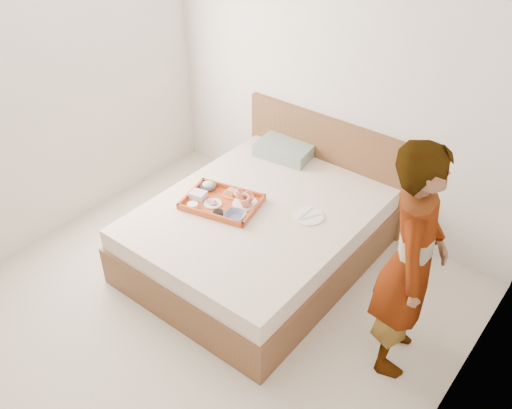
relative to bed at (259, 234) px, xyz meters
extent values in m
cube|color=beige|center=(0.04, -1.00, -0.27)|extent=(3.50, 4.00, 0.01)
cube|color=silver|center=(0.04, 1.00, 1.04)|extent=(3.50, 0.01, 2.60)
cube|color=silver|center=(-1.71, -1.00, 1.04)|extent=(0.01, 4.00, 2.60)
cube|color=silver|center=(1.79, -1.00, 1.04)|extent=(0.01, 4.00, 2.60)
cube|color=brown|center=(0.00, 0.00, 0.00)|extent=(1.65, 2.00, 0.53)
cube|color=brown|center=(0.00, 0.97, 0.21)|extent=(1.65, 0.06, 0.95)
cube|color=gray|center=(-0.33, 0.80, 0.32)|extent=(0.54, 0.40, 0.12)
cube|color=#B14725|center=(-0.27, -0.14, 0.29)|extent=(0.67, 0.55, 0.05)
cylinder|color=white|center=(-0.11, -0.04, 0.29)|extent=(0.25, 0.25, 0.01)
imported|color=#18244A|center=(-0.05, -0.23, 0.30)|extent=(0.20, 0.20, 0.04)
cylinder|color=black|center=(-0.18, -0.28, 0.30)|extent=(0.10, 0.10, 0.03)
cylinder|color=white|center=(-0.31, -0.20, 0.29)|extent=(0.18, 0.18, 0.01)
cylinder|color=orange|center=(-0.28, -0.01, 0.29)|extent=(0.17, 0.17, 0.01)
imported|color=#18244A|center=(-0.49, -0.06, 0.30)|extent=(0.16, 0.16, 0.04)
cube|color=silver|center=(-0.47, -0.21, 0.31)|extent=(0.14, 0.13, 0.05)
cylinder|color=white|center=(-0.42, -0.33, 0.30)|extent=(0.10, 0.10, 0.03)
cylinder|color=white|center=(0.37, 0.16, 0.27)|extent=(0.31, 0.31, 0.01)
imported|color=white|center=(1.35, -0.20, 0.59)|extent=(0.58, 0.72, 1.70)
camera|label=1|loc=(2.19, -2.80, 2.88)|focal=38.72mm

